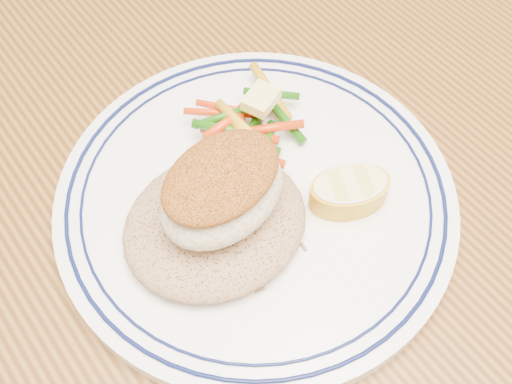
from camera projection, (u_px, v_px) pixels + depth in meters
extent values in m
cube|color=#523010|center=(222.00, 223.00, 0.51)|extent=(1.50, 0.90, 0.04)
cylinder|color=#523010|center=(408.00, 1.00, 1.21)|extent=(0.07, 0.07, 0.71)
cylinder|color=white|center=(256.00, 201.00, 0.48)|extent=(0.30, 0.30, 0.01)
torus|color=#0A113F|center=(256.00, 195.00, 0.48)|extent=(0.28, 0.28, 0.00)
torus|color=#0A113F|center=(256.00, 195.00, 0.48)|extent=(0.26, 0.26, 0.00)
ellipsoid|color=#946E4A|center=(215.00, 221.00, 0.45)|extent=(0.14, 0.12, 0.03)
ellipsoid|color=beige|center=(223.00, 195.00, 0.43)|extent=(0.11, 0.08, 0.04)
ellipsoid|color=#9A5518|center=(221.00, 176.00, 0.42)|extent=(0.10, 0.08, 0.02)
cylinder|color=red|center=(256.00, 127.00, 0.51)|extent=(0.05, 0.03, 0.01)
cylinder|color=#195B0B|center=(245.00, 142.00, 0.50)|extent=(0.04, 0.05, 0.01)
cylinder|color=red|center=(243.00, 163.00, 0.49)|extent=(0.04, 0.03, 0.01)
cylinder|color=red|center=(230.00, 134.00, 0.50)|extent=(0.05, 0.03, 0.01)
cylinder|color=#195B0B|center=(262.00, 140.00, 0.50)|extent=(0.03, 0.05, 0.01)
cylinder|color=#CC9215|center=(270.00, 91.00, 0.52)|extent=(0.02, 0.06, 0.02)
cylinder|color=#195B0B|center=(287.00, 122.00, 0.51)|extent=(0.01, 0.05, 0.01)
cylinder|color=red|center=(240.00, 134.00, 0.50)|extent=(0.05, 0.05, 0.01)
cylinder|color=#195B0B|center=(268.00, 145.00, 0.49)|extent=(0.04, 0.04, 0.01)
cylinder|color=red|center=(252.00, 154.00, 0.48)|extent=(0.03, 0.05, 0.01)
cylinder|color=#195B0B|center=(271.00, 94.00, 0.52)|extent=(0.04, 0.04, 0.01)
cylinder|color=red|center=(222.00, 113.00, 0.50)|extent=(0.05, 0.04, 0.01)
cylinder|color=red|center=(226.00, 108.00, 0.51)|extent=(0.04, 0.04, 0.01)
cylinder|color=red|center=(270.00, 128.00, 0.49)|extent=(0.05, 0.03, 0.01)
cylinder|color=#195B0B|center=(236.00, 143.00, 0.49)|extent=(0.05, 0.02, 0.01)
cylinder|color=red|center=(242.00, 131.00, 0.49)|extent=(0.04, 0.05, 0.01)
cylinder|color=#195B0B|center=(226.00, 129.00, 0.49)|extent=(0.04, 0.04, 0.01)
cylinder|color=red|center=(231.00, 120.00, 0.49)|extent=(0.06, 0.02, 0.02)
cylinder|color=#CC9215|center=(248.00, 140.00, 0.48)|extent=(0.02, 0.06, 0.01)
cylinder|color=#195B0B|center=(223.00, 116.00, 0.49)|extent=(0.05, 0.02, 0.01)
cylinder|color=#CC9215|center=(241.00, 125.00, 0.49)|extent=(0.01, 0.06, 0.01)
cube|color=#EEE074|center=(261.00, 99.00, 0.49)|extent=(0.03, 0.03, 0.01)
torus|color=white|center=(351.00, 184.00, 0.46)|extent=(0.07, 0.07, 0.00)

